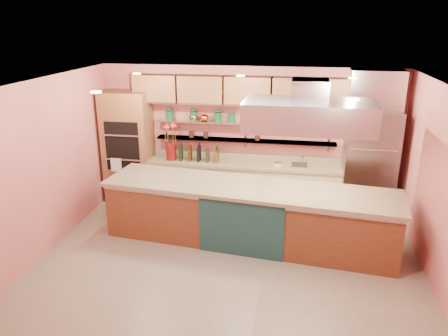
% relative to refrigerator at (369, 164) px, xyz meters
% --- Properties ---
extents(floor, '(6.00, 5.00, 0.02)m').
position_rel_refrigerator_xyz_m(floor, '(-2.35, -2.14, -1.06)').
color(floor, gray).
rests_on(floor, ground).
extents(ceiling, '(6.00, 5.00, 0.02)m').
position_rel_refrigerator_xyz_m(ceiling, '(-2.35, -2.14, 1.75)').
color(ceiling, black).
rests_on(ceiling, wall_back).
extents(wall_back, '(6.00, 0.04, 2.80)m').
position_rel_refrigerator_xyz_m(wall_back, '(-2.35, 0.36, 0.35)').
color(wall_back, '#C8615E').
rests_on(wall_back, floor).
extents(wall_front, '(6.00, 0.04, 2.80)m').
position_rel_refrigerator_xyz_m(wall_front, '(-2.35, -4.64, 0.35)').
color(wall_front, '#C8615E').
rests_on(wall_front, floor).
extents(wall_left, '(0.04, 5.00, 2.80)m').
position_rel_refrigerator_xyz_m(wall_left, '(-5.35, -2.14, 0.35)').
color(wall_left, '#C8615E').
rests_on(wall_left, floor).
extents(wall_right, '(0.04, 5.00, 2.80)m').
position_rel_refrigerator_xyz_m(wall_right, '(0.65, -2.14, 0.35)').
color(wall_right, '#C8615E').
rests_on(wall_right, floor).
extents(oven_stack, '(0.95, 0.64, 2.30)m').
position_rel_refrigerator_xyz_m(oven_stack, '(-4.80, 0.04, 0.10)').
color(oven_stack, brown).
rests_on(oven_stack, floor).
extents(refrigerator, '(0.95, 0.72, 2.10)m').
position_rel_refrigerator_xyz_m(refrigerator, '(0.00, 0.00, 0.00)').
color(refrigerator, gray).
rests_on(refrigerator, floor).
extents(back_counter, '(3.84, 0.64, 0.93)m').
position_rel_refrigerator_xyz_m(back_counter, '(-2.40, 0.06, -0.58)').
color(back_counter, tan).
rests_on(back_counter, floor).
extents(wall_shelf_lower, '(3.60, 0.26, 0.03)m').
position_rel_refrigerator_xyz_m(wall_shelf_lower, '(-2.40, 0.23, 0.30)').
color(wall_shelf_lower, silver).
rests_on(wall_shelf_lower, wall_back).
extents(wall_shelf_upper, '(3.60, 0.26, 0.03)m').
position_rel_refrigerator_xyz_m(wall_shelf_upper, '(-2.40, 0.23, 0.65)').
color(wall_shelf_upper, silver).
rests_on(wall_shelf_upper, wall_back).
extents(upper_cabinets, '(4.60, 0.36, 0.55)m').
position_rel_refrigerator_xyz_m(upper_cabinets, '(-2.35, 0.18, 1.30)').
color(upper_cabinets, brown).
rests_on(upper_cabinets, wall_back).
extents(range_hood, '(2.00, 1.00, 0.45)m').
position_rel_refrigerator_xyz_m(range_hood, '(-1.22, -1.43, 1.20)').
color(range_hood, silver).
rests_on(range_hood, ceiling).
extents(ceiling_downlights, '(4.00, 2.80, 0.02)m').
position_rel_refrigerator_xyz_m(ceiling_downlights, '(-2.35, -1.94, 1.72)').
color(ceiling_downlights, '#FFE5A5').
rests_on(ceiling_downlights, ceiling).
extents(island, '(4.94, 1.62, 1.01)m').
position_rel_refrigerator_xyz_m(island, '(-2.12, -1.43, -0.54)').
color(island, brown).
rests_on(island, floor).
extents(flower_vase, '(0.24, 0.24, 0.36)m').
position_rel_refrigerator_xyz_m(flower_vase, '(-3.88, 0.01, 0.06)').
color(flower_vase, '#5F0E0E').
rests_on(flower_vase, back_counter).
extents(oil_bottle_cluster, '(0.89, 0.54, 0.28)m').
position_rel_refrigerator_xyz_m(oil_bottle_cluster, '(-3.30, 0.01, 0.02)').
color(oil_bottle_cluster, black).
rests_on(oil_bottle_cluster, back_counter).
extents(kitchen_scale, '(0.15, 0.12, 0.08)m').
position_rel_refrigerator_xyz_m(kitchen_scale, '(-1.72, 0.01, -0.08)').
color(kitchen_scale, silver).
rests_on(kitchen_scale, back_counter).
extents(bar_faucet, '(0.03, 0.03, 0.20)m').
position_rel_refrigerator_xyz_m(bar_faucet, '(-1.24, 0.11, -0.02)').
color(bar_faucet, silver).
rests_on(bar_faucet, back_counter).
extents(copper_kettle, '(0.21, 0.21, 0.14)m').
position_rel_refrigerator_xyz_m(copper_kettle, '(-3.22, 0.23, 0.74)').
color(copper_kettle, '#BD662B').
rests_on(copper_kettle, wall_shelf_upper).
extents(green_canister, '(0.16, 0.16, 0.17)m').
position_rel_refrigerator_xyz_m(green_canister, '(-2.67, 0.23, 0.75)').
color(green_canister, '#0F4624').
rests_on(green_canister, wall_shelf_upper).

